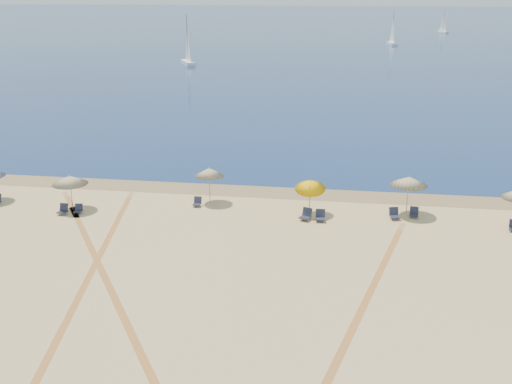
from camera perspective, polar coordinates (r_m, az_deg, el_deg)
ocean at (r=240.95m, az=7.33°, el=15.73°), size 500.00×500.00×0.00m
wet_sand at (r=42.15m, az=0.78°, el=0.10°), size 500.00×500.00×0.00m
umbrella_1 at (r=39.88m, az=-17.37°, el=1.11°), size 2.27×2.27×2.34m
umbrella_2 at (r=39.40m, az=-4.48°, el=1.91°), size 1.92×1.92×2.47m
umbrella_3 at (r=37.43m, az=5.20°, el=0.68°), size 1.93×2.00×2.48m
umbrella_4 at (r=38.34m, az=14.40°, el=1.02°), size 2.34×2.34×2.56m
chair_2 at (r=39.79m, az=-17.96°, el=-1.61°), size 0.59×0.68×0.66m
chair_3 at (r=39.65m, az=-16.61°, el=-1.59°), size 0.56×0.64×0.59m
chair_4 at (r=39.39m, az=-5.63°, el=-0.97°), size 0.52×0.61×0.61m
chair_5 at (r=37.05m, az=4.80°, el=-2.19°), size 0.83×0.89×0.74m
chair_6 at (r=36.97m, az=6.17°, el=-2.30°), size 0.63×0.72×0.70m
chair_7 at (r=38.08m, az=13.08°, el=-2.06°), size 0.73×0.80×0.70m
chair_8 at (r=38.64m, az=14.86°, el=-1.93°), size 0.62×0.70×0.65m
sailboat_1 at (r=153.77m, az=12.90°, el=14.46°), size 2.42×5.50×7.95m
sailboat_2 at (r=196.50m, az=17.44°, el=14.88°), size 3.13×4.39×6.55m
sailboat_3 at (r=112.32m, az=-6.54°, el=13.37°), size 3.96×6.02×8.87m
tire_tracks at (r=27.91m, az=-8.59°, el=-10.62°), size 48.46×41.83×0.00m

